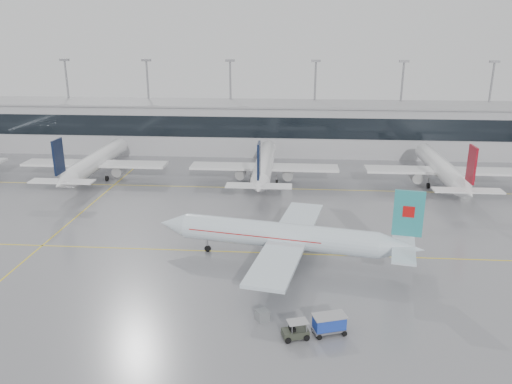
# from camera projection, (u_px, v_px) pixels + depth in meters

# --- Properties ---
(ground) EXTENTS (320.00, 320.00, 0.00)m
(ground) POSITION_uv_depth(u_px,v_px,m) (249.00, 252.00, 69.61)
(ground) COLOR gray
(ground) RESTS_ON ground
(taxi_line_main) EXTENTS (120.00, 0.25, 0.01)m
(taxi_line_main) POSITION_uv_depth(u_px,v_px,m) (249.00, 252.00, 69.61)
(taxi_line_main) COLOR yellow
(taxi_line_main) RESTS_ON ground
(taxi_line_north) EXTENTS (120.00, 0.25, 0.01)m
(taxi_line_north) POSITION_uv_depth(u_px,v_px,m) (263.00, 188.00, 98.08)
(taxi_line_north) COLOR yellow
(taxi_line_north) RESTS_ON ground
(taxi_line_cross) EXTENTS (0.25, 60.00, 0.01)m
(taxi_line_cross) POSITION_uv_depth(u_px,v_px,m) (84.00, 210.00, 86.03)
(taxi_line_cross) COLOR yellow
(taxi_line_cross) RESTS_ON ground
(terminal) EXTENTS (180.00, 15.00, 12.00)m
(terminal) POSITION_uv_depth(u_px,v_px,m) (271.00, 128.00, 126.61)
(terminal) COLOR #A0A0A4
(terminal) RESTS_ON ground
(terminal_glass) EXTENTS (180.00, 0.20, 5.00)m
(terminal_glass) POSITION_uv_depth(u_px,v_px,m) (270.00, 128.00, 118.98)
(terminal_glass) COLOR black
(terminal_glass) RESTS_ON ground
(terminal_roof) EXTENTS (182.00, 16.00, 0.40)m
(terminal_roof) POSITION_uv_depth(u_px,v_px,m) (271.00, 104.00, 124.71)
(terminal_roof) COLOR gray
(terminal_roof) RESTS_ON ground
(light_masts) EXTENTS (156.40, 1.00, 22.60)m
(light_masts) POSITION_uv_depth(u_px,v_px,m) (272.00, 96.00, 130.05)
(light_masts) COLOR gray
(light_masts) RESTS_ON ground
(air_canada_jet) EXTENTS (35.68, 28.69, 11.17)m
(air_canada_jet) POSITION_uv_depth(u_px,v_px,m) (288.00, 237.00, 65.93)
(air_canada_jet) COLOR silver
(air_canada_jet) RESTS_ON ground
(parked_jet_b) EXTENTS (29.64, 36.96, 11.72)m
(parked_jet_b) POSITION_uv_depth(u_px,v_px,m) (95.00, 162.00, 102.99)
(parked_jet_b) COLOR white
(parked_jet_b) RESTS_ON ground
(parked_jet_c) EXTENTS (29.64, 36.96, 11.72)m
(parked_jet_c) POSITION_uv_depth(u_px,v_px,m) (264.00, 165.00, 100.44)
(parked_jet_c) COLOR white
(parked_jet_c) RESTS_ON ground
(parked_jet_d) EXTENTS (29.64, 36.96, 11.72)m
(parked_jet_d) POSITION_uv_depth(u_px,v_px,m) (442.00, 169.00, 97.89)
(parked_jet_d) COLOR white
(parked_jet_d) RESTS_ON ground
(baggage_tug) EXTENTS (3.96, 2.34, 1.89)m
(baggage_tug) POSITION_uv_depth(u_px,v_px,m) (295.00, 332.00, 49.92)
(baggage_tug) COLOR #2D3227
(baggage_tug) RESTS_ON ground
(baggage_cart) EXTENTS (3.76, 2.80, 2.08)m
(baggage_cart) POSITION_uv_depth(u_px,v_px,m) (329.00, 323.00, 50.56)
(baggage_cart) COLOR gray
(baggage_cart) RESTS_ON ground
(gse_unit) EXTENTS (1.66, 1.63, 1.23)m
(gse_unit) POSITION_uv_depth(u_px,v_px,m) (262.00, 315.00, 53.00)
(gse_unit) COLOR gray
(gse_unit) RESTS_ON ground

